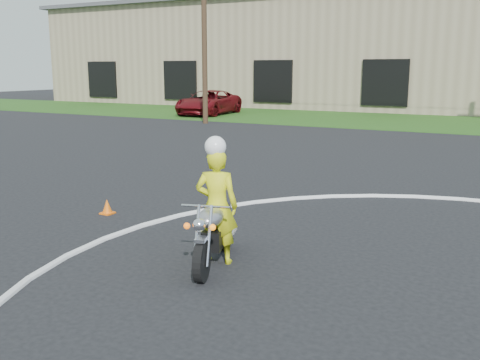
% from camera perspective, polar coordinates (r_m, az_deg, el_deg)
% --- Properties ---
extents(primary_motorcycle, '(0.81, 1.93, 1.04)m').
position_cam_1_polar(primary_motorcycle, '(7.96, -2.88, -5.61)').
color(primary_motorcycle, black).
rests_on(primary_motorcycle, ground).
extents(rider_primary_grp, '(0.73, 0.59, 1.93)m').
position_cam_1_polar(rider_primary_grp, '(7.96, -2.51, -2.41)').
color(rider_primary_grp, yellow).
rests_on(rider_primary_grp, ground).
extents(pickup_grp, '(3.01, 5.75, 1.54)m').
position_cam_1_polar(pickup_grp, '(34.59, -3.36, 8.25)').
color(pickup_grp, '#640B11').
rests_on(pickup_grp, ground).
extents(warehouse, '(41.00, 17.00, 8.30)m').
position_cam_1_polar(warehouse, '(47.27, 5.45, 13.27)').
color(warehouse, tan).
rests_on(warehouse, ground).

